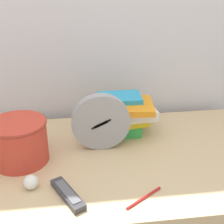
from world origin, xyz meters
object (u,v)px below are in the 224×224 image
object	(u,v)px
book_stack	(122,114)
crumpled_paper_ball	(31,182)
pen	(144,198)
desk_clock	(101,122)
basket	(19,140)
tv_remote	(68,194)

from	to	relation	value
book_stack	crumpled_paper_ball	distance (m)	0.49
book_stack	pen	world-z (taller)	book_stack
desk_clock	crumpled_paper_ball	world-z (taller)	desk_clock
desk_clock	basket	world-z (taller)	desk_clock
tv_remote	crumpled_paper_ball	world-z (taller)	crumpled_paper_ball
pen	tv_remote	bearing A→B (deg)	170.47
desk_clock	book_stack	distance (m)	0.16
book_stack	crumpled_paper_ball	size ratio (longest dim) A/B	5.41
book_stack	pen	size ratio (longest dim) A/B	2.02
basket	crumpled_paper_ball	size ratio (longest dim) A/B	4.48
book_stack	basket	size ratio (longest dim) A/B	1.21
pen	desk_clock	bearing A→B (deg)	107.51
desk_clock	book_stack	xyz separation A→B (m)	(0.10, 0.12, -0.03)
desk_clock	pen	size ratio (longest dim) A/B	1.78
basket	pen	xyz separation A→B (m)	(0.40, -0.27, -0.08)
book_stack	crumpled_paper_ball	bearing A→B (deg)	-135.65
basket	book_stack	bearing A→B (deg)	23.08
crumpled_paper_ball	pen	bearing A→B (deg)	-15.68
book_stack	basket	world-z (taller)	book_stack
book_stack	tv_remote	xyz separation A→B (m)	(-0.23, -0.40, -0.07)
tv_remote	crumpled_paper_ball	bearing A→B (deg)	153.11
desk_clock	pen	distance (m)	0.35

